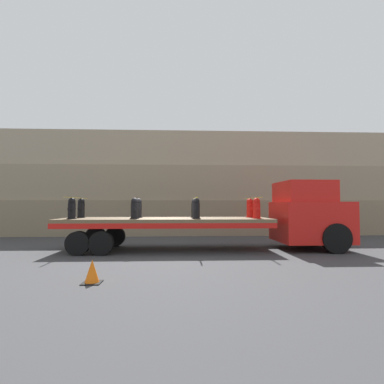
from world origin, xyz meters
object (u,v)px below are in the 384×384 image
fire_hydrant_black_far_0 (81,208)px  fire_hydrant_black_near_1 (135,209)px  flatbed_trailer (151,224)px  fire_hydrant_black_near_0 (72,209)px  traffic_cone (92,272)px  fire_hydrant_black_near_2 (196,209)px  fire_hydrant_red_near_3 (257,209)px  fire_hydrant_red_far_3 (250,208)px  truck_cab (311,215)px  fire_hydrant_black_far_2 (195,208)px  fire_hydrant_black_far_1 (138,208)px

fire_hydrant_black_far_0 → fire_hydrant_black_near_1: 2.69m
flatbed_trailer → fire_hydrant_black_near_0: bearing=-169.4°
fire_hydrant_black_near_0 → traffic_cone: (2.12, -4.60, -1.45)m
flatbed_trailer → fire_hydrant_black_near_2: (1.84, -0.57, 0.66)m
fire_hydrant_red_near_3 → fire_hydrant_red_far_3: 1.14m
traffic_cone → fire_hydrant_black_near_1: bearing=86.0°
fire_hydrant_red_near_3 → fire_hydrant_red_far_3: bearing=90.0°
truck_cab → fire_hydrant_black_far_0: 9.83m
truck_cab → fire_hydrant_black_far_2: (-4.93, 0.57, 0.28)m
fire_hydrant_black_near_0 → fire_hydrant_black_far_2: 5.01m
fire_hydrant_black_near_0 → truck_cab: bearing=3.3°
fire_hydrant_red_near_3 → fire_hydrant_red_far_3: same height
fire_hydrant_red_near_3 → traffic_cone: fire_hydrant_red_near_3 is taller
flatbed_trailer → fire_hydrant_black_near_2: 2.04m
fire_hydrant_black_near_0 → fire_hydrant_black_near_2: size_ratio=1.00×
flatbed_trailer → fire_hydrant_black_near_1: size_ratio=10.26×
fire_hydrant_black_far_1 → traffic_cone: bearing=-93.2°
traffic_cone → fire_hydrant_black_far_1: bearing=86.8°
fire_hydrant_black_near_0 → fire_hydrant_black_near_2: 4.88m
fire_hydrant_black_far_1 → fire_hydrant_red_near_3: 5.01m
fire_hydrant_black_far_0 → fire_hydrant_red_far_3: (7.32, 0.00, 0.00)m
fire_hydrant_black_far_2 → fire_hydrant_black_near_1: bearing=-155.0°
fire_hydrant_black_far_0 → traffic_cone: 6.28m
fire_hydrant_black_near_2 → fire_hydrant_black_near_0: bearing=180.0°
fire_hydrant_black_far_0 → fire_hydrant_black_far_2: size_ratio=1.00×
fire_hydrant_black_far_0 → flatbed_trailer: bearing=-10.6°
fire_hydrant_black_near_2 → fire_hydrant_red_far_3: (2.44, 1.14, 0.00)m
fire_hydrant_black_far_0 → fire_hydrant_red_far_3: bearing=0.0°
fire_hydrant_black_near_1 → traffic_cone: 4.83m
fire_hydrant_black_near_2 → fire_hydrant_red_near_3: size_ratio=1.00×
flatbed_trailer → fire_hydrant_black_near_1: bearing=-136.4°
fire_hydrant_red_far_3 → traffic_cone: size_ratio=1.49×
fire_hydrant_black_far_1 → fire_hydrant_red_near_3: bearing=-13.1°
fire_hydrant_black_near_2 → fire_hydrant_red_far_3: size_ratio=1.00×
fire_hydrant_black_near_0 → fire_hydrant_black_near_1: same height
fire_hydrant_black_near_1 → traffic_cone: bearing=-94.0°
fire_hydrant_black_near_0 → fire_hydrant_red_near_3: (7.32, 0.00, 0.00)m
truck_cab → fire_hydrant_black_far_0: truck_cab is taller
flatbed_trailer → traffic_cone: size_ratio=15.28×
fire_hydrant_black_near_1 → fire_hydrant_black_far_2: size_ratio=1.00×
truck_cab → fire_hydrant_black_far_2: bearing=173.4°
fire_hydrant_black_near_2 → fire_hydrant_red_far_3: bearing=25.0°
truck_cab → flatbed_trailer: truck_cab is taller
traffic_cone → flatbed_trailer: bearing=79.9°
fire_hydrant_black_far_0 → fire_hydrant_black_far_2: 4.88m
flatbed_trailer → fire_hydrant_red_far_3: fire_hydrant_red_far_3 is taller
fire_hydrant_black_far_2 → fire_hydrant_red_near_3: (2.44, -1.14, 0.00)m
flatbed_trailer → fire_hydrant_black_far_1: bearing=136.4°
fire_hydrant_black_far_0 → traffic_cone: size_ratio=1.49×
fire_hydrant_black_far_1 → fire_hydrant_red_near_3: same height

